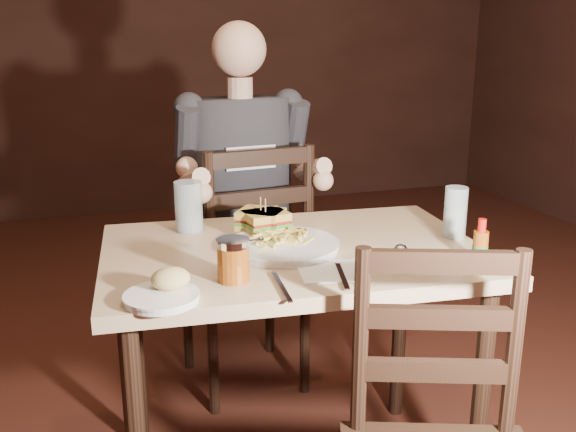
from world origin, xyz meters
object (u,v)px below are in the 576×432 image
object	(u,v)px
diner	(244,149)
hot_sauce	(481,242)
main_table	(294,280)
dinner_plate	(283,247)
chair_far	(243,265)
side_plate	(162,299)
syrup_dispenser	(233,260)
glass_right	(455,212)
glass_left	(189,207)

from	to	relation	value
diner	hot_sauce	size ratio (longest dim) A/B	7.06
main_table	dinner_plate	world-z (taller)	dinner_plate
diner	hot_sauce	world-z (taller)	diner
chair_far	side_plate	world-z (taller)	chair_far
dinner_plate	side_plate	bearing A→B (deg)	-145.79
diner	syrup_dispenser	bearing A→B (deg)	-111.60
dinner_plate	glass_right	distance (m)	0.52
dinner_plate	glass_left	bearing A→B (deg)	129.62
hot_sauce	side_plate	bearing A→B (deg)	178.21
dinner_plate	side_plate	size ratio (longest dim) A/B	1.82
diner	glass_left	xyz separation A→B (m)	(-0.27, -0.35, -0.10)
main_table	chair_far	distance (m)	0.67
main_table	glass_right	size ratio (longest dim) A/B	7.37
glass_left	side_plate	xyz separation A→B (m)	(-0.15, -0.51, -0.07)
main_table	glass_right	bearing A→B (deg)	-6.59
glass_left	hot_sauce	distance (m)	0.85
diner	syrup_dispenser	size ratio (longest dim) A/B	8.34
hot_sauce	side_plate	size ratio (longest dim) A/B	0.75
glass_left	hot_sauce	xyz separation A→B (m)	(0.66, -0.54, -0.01)
main_table	dinner_plate	size ratio (longest dim) A/B	3.67
main_table	diner	world-z (taller)	diner
main_table	glass_right	distance (m)	0.52
side_plate	hot_sauce	bearing A→B (deg)	-1.79
dinner_plate	syrup_dispenser	size ratio (longest dim) A/B	2.86
chair_far	syrup_dispenser	distance (m)	0.93
main_table	hot_sauce	world-z (taller)	hot_sauce
dinner_plate	chair_far	bearing A→B (deg)	85.95
dinner_plate	glass_right	size ratio (longest dim) A/B	2.01
glass_left	syrup_dispenser	size ratio (longest dim) A/B	1.45
diner	dinner_plate	world-z (taller)	diner
main_table	side_plate	world-z (taller)	side_plate
diner	glass_right	world-z (taller)	diner
glass_right	syrup_dispenser	world-z (taller)	glass_right
chair_far	syrup_dispenser	bearing A→B (deg)	69.52
dinner_plate	side_plate	xyz separation A→B (m)	(-0.37, -0.25, -0.00)
diner	dinner_plate	xyz separation A→B (m)	(-0.05, -0.61, -0.17)
hot_sauce	syrup_dispenser	world-z (taller)	hot_sauce
chair_far	dinner_plate	xyz separation A→B (m)	(-0.05, -0.65, 0.29)
diner	hot_sauce	xyz separation A→B (m)	(0.40, -0.88, -0.12)
hot_sauce	dinner_plate	bearing A→B (deg)	148.04
chair_far	hot_sauce	size ratio (longest dim) A/B	7.78
hot_sauce	glass_right	bearing A→B (deg)	72.93
dinner_plate	syrup_dispenser	distance (m)	0.26
main_table	hot_sauce	xyz separation A→B (m)	(0.41, -0.29, 0.16)
side_plate	main_table	bearing A→B (deg)	32.76
syrup_dispenser	chair_far	bearing A→B (deg)	79.78
hot_sauce	syrup_dispenser	size ratio (longest dim) A/B	1.18
glass_left	glass_right	size ratio (longest dim) A/B	1.02
dinner_plate	diner	bearing A→B (deg)	85.28
glass_right	chair_far	bearing A→B (deg)	123.85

